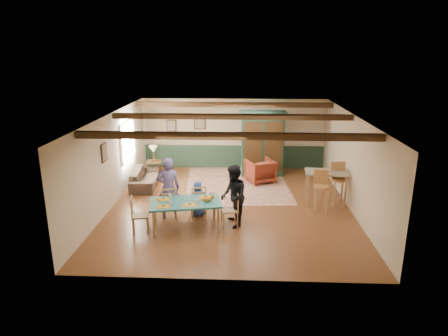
{
  "coord_description": "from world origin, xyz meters",
  "views": [
    {
      "loc": [
        0.33,
        -11.1,
        4.48
      ],
      "look_at": [
        -0.19,
        0.07,
        1.15
      ],
      "focal_mm": 32.0,
      "sensor_mm": 36.0,
      "label": 1
    }
  ],
  "objects_px": {
    "person_man": "(169,188)",
    "person_child": "(198,199)",
    "counter_table": "(325,188)",
    "dining_chair_far_left": "(169,202)",
    "sofa": "(145,177)",
    "bar_stool_left": "(321,192)",
    "dining_chair_end_left": "(140,215)",
    "cat": "(207,199)",
    "armchair": "(260,171)",
    "table_lamp": "(153,154)",
    "dining_chair_far_right": "(198,201)",
    "armoire": "(262,144)",
    "bar_stool_right": "(339,184)",
    "dining_chair_end_right": "(230,209)",
    "person_woman": "(233,196)",
    "end_table": "(154,169)",
    "dining_table": "(186,215)"
  },
  "relations": [
    {
      "from": "dining_chair_end_right",
      "to": "cat",
      "type": "height_order",
      "value": "dining_chair_end_right"
    },
    {
      "from": "counter_table",
      "to": "armoire",
      "type": "bearing_deg",
      "value": 121.73
    },
    {
      "from": "dining_table",
      "to": "person_man",
      "type": "xyz_separation_m",
      "value": [
        -0.55,
        0.7,
        0.49
      ]
    },
    {
      "from": "person_woman",
      "to": "end_table",
      "type": "relative_size",
      "value": 2.71
    },
    {
      "from": "counter_table",
      "to": "dining_chair_far_left",
      "type": "bearing_deg",
      "value": -163.82
    },
    {
      "from": "table_lamp",
      "to": "person_child",
      "type": "bearing_deg",
      "value": -60.07
    },
    {
      "from": "sofa",
      "to": "dining_chair_end_right",
      "type": "bearing_deg",
      "value": -141.38
    },
    {
      "from": "dining_chair_end_right",
      "to": "person_woman",
      "type": "xyz_separation_m",
      "value": [
        0.1,
        0.02,
        0.35
      ]
    },
    {
      "from": "cat",
      "to": "dining_chair_end_left",
      "type": "bearing_deg",
      "value": 176.63
    },
    {
      "from": "counter_table",
      "to": "dining_chair_end_left",
      "type": "bearing_deg",
      "value": -156.95
    },
    {
      "from": "dining_chair_far_right",
      "to": "dining_chair_end_right",
      "type": "xyz_separation_m",
      "value": [
        0.88,
        -0.55,
        0.0
      ]
    },
    {
      "from": "armoire",
      "to": "dining_chair_far_right",
      "type": "bearing_deg",
      "value": -119.41
    },
    {
      "from": "end_table",
      "to": "table_lamp",
      "type": "distance_m",
      "value": 0.58
    },
    {
      "from": "dining_chair_end_left",
      "to": "dining_chair_end_right",
      "type": "bearing_deg",
      "value": -90.0
    },
    {
      "from": "dining_chair_end_left",
      "to": "counter_table",
      "type": "bearing_deg",
      "value": -78.6
    },
    {
      "from": "dining_table",
      "to": "cat",
      "type": "bearing_deg",
      "value": 1.35
    },
    {
      "from": "person_man",
      "to": "table_lamp",
      "type": "relative_size",
      "value": 3.09
    },
    {
      "from": "armchair",
      "to": "cat",
      "type": "bearing_deg",
      "value": 44.87
    },
    {
      "from": "sofa",
      "to": "bar_stool_left",
      "type": "distance_m",
      "value": 5.93
    },
    {
      "from": "table_lamp",
      "to": "counter_table",
      "type": "relative_size",
      "value": 0.45
    },
    {
      "from": "person_woman",
      "to": "end_table",
      "type": "xyz_separation_m",
      "value": [
        -2.97,
        4.05,
        -0.52
      ]
    },
    {
      "from": "counter_table",
      "to": "bar_stool_right",
      "type": "relative_size",
      "value": 0.96
    },
    {
      "from": "person_man",
      "to": "cat",
      "type": "relative_size",
      "value": 4.79
    },
    {
      "from": "armchair",
      "to": "bar_stool_right",
      "type": "relative_size",
      "value": 0.7
    },
    {
      "from": "dining_chair_far_right",
      "to": "bar_stool_right",
      "type": "xyz_separation_m",
      "value": [
        4.07,
        1.11,
        0.16
      ]
    },
    {
      "from": "bar_stool_left",
      "to": "bar_stool_right",
      "type": "xyz_separation_m",
      "value": [
        0.63,
        0.58,
        0.04
      ]
    },
    {
      "from": "person_woman",
      "to": "counter_table",
      "type": "relative_size",
      "value": 1.34
    },
    {
      "from": "person_child",
      "to": "bar_stool_right",
      "type": "height_order",
      "value": "bar_stool_right"
    },
    {
      "from": "person_child",
      "to": "table_lamp",
      "type": "relative_size",
      "value": 1.8
    },
    {
      "from": "person_man",
      "to": "person_child",
      "type": "relative_size",
      "value": 1.72
    },
    {
      "from": "dining_chair_far_left",
      "to": "bar_stool_right",
      "type": "bearing_deg",
      "value": -177.02
    },
    {
      "from": "dining_chair_end_left",
      "to": "cat",
      "type": "bearing_deg",
      "value": -93.37
    },
    {
      "from": "dining_chair_end_right",
      "to": "sofa",
      "type": "xyz_separation_m",
      "value": [
        -3.0,
        3.12,
        -0.18
      ]
    },
    {
      "from": "armoire",
      "to": "armchair",
      "type": "bearing_deg",
      "value": -99.66
    },
    {
      "from": "dining_chair_far_left",
      "to": "bar_stool_right",
      "type": "height_order",
      "value": "bar_stool_right"
    },
    {
      "from": "dining_chair_end_right",
      "to": "bar_stool_right",
      "type": "distance_m",
      "value": 3.6
    },
    {
      "from": "sofa",
      "to": "bar_stool_left",
      "type": "bearing_deg",
      "value": -115.41
    },
    {
      "from": "sofa",
      "to": "end_table",
      "type": "distance_m",
      "value": 0.96
    },
    {
      "from": "dining_chair_far_left",
      "to": "counter_table",
      "type": "relative_size",
      "value": 0.77
    },
    {
      "from": "dining_chair_far_right",
      "to": "counter_table",
      "type": "bearing_deg",
      "value": -174.53
    },
    {
      "from": "sofa",
      "to": "bar_stool_right",
      "type": "bearing_deg",
      "value": -108.52
    },
    {
      "from": "person_man",
      "to": "bar_stool_right",
      "type": "height_order",
      "value": "person_man"
    },
    {
      "from": "dining_chair_far_right",
      "to": "person_man",
      "type": "distance_m",
      "value": 0.89
    },
    {
      "from": "person_child",
      "to": "counter_table",
      "type": "bearing_deg",
      "value": -175.72
    },
    {
      "from": "bar_stool_left",
      "to": "dining_chair_end_left",
      "type": "bearing_deg",
      "value": -159.11
    },
    {
      "from": "person_child",
      "to": "armoire",
      "type": "xyz_separation_m",
      "value": [
        1.93,
        3.92,
        0.68
      ]
    },
    {
      "from": "person_woman",
      "to": "dining_chair_far_right",
      "type": "bearing_deg",
      "value": -130.27
    },
    {
      "from": "bar_stool_left",
      "to": "bar_stool_right",
      "type": "relative_size",
      "value": 0.94
    },
    {
      "from": "cat",
      "to": "armchair",
      "type": "distance_m",
      "value": 4.22
    },
    {
      "from": "cat",
      "to": "bar_stool_right",
      "type": "bearing_deg",
      "value": 14.89
    }
  ]
}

